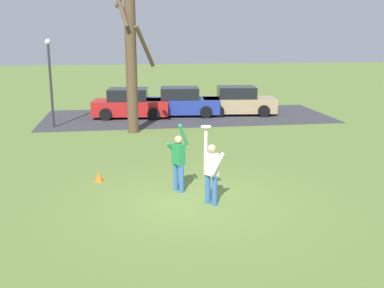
% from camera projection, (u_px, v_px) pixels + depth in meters
% --- Properties ---
extents(ground_plane, '(120.00, 120.00, 0.00)m').
position_uv_depth(ground_plane, '(195.00, 200.00, 12.47)').
color(ground_plane, olive).
extents(person_catcher, '(0.53, 0.59, 2.08)m').
position_uv_depth(person_catcher, '(211.00, 169.00, 11.92)').
color(person_catcher, '#3366B7').
rests_on(person_catcher, ground_plane).
extents(person_defender, '(0.62, 0.66, 2.04)m').
position_uv_depth(person_defender, '(179.00, 159.00, 12.93)').
color(person_defender, '#3366B7').
rests_on(person_defender, ground_plane).
extents(frisbee_disc, '(0.27, 0.27, 0.02)m').
position_uv_depth(frisbee_disc, '(206.00, 127.00, 11.82)').
color(frisbee_disc, white).
rests_on(frisbee_disc, person_catcher).
extents(parked_car_red, '(4.28, 2.39, 1.59)m').
position_uv_depth(parked_car_red, '(130.00, 104.00, 24.82)').
color(parked_car_red, red).
rests_on(parked_car_red, ground_plane).
extents(parked_car_blue, '(4.28, 2.39, 1.59)m').
position_uv_depth(parked_car_blue, '(182.00, 103.00, 25.41)').
color(parked_car_blue, '#233893').
rests_on(parked_car_blue, ground_plane).
extents(parked_car_tan, '(4.28, 2.39, 1.59)m').
position_uv_depth(parked_car_tan, '(238.00, 102.00, 25.77)').
color(parked_car_tan, tan).
rests_on(parked_car_tan, ground_plane).
extents(parking_strip, '(15.73, 6.40, 0.01)m').
position_uv_depth(parking_strip, '(188.00, 116.00, 25.24)').
color(parking_strip, '#38383D').
rests_on(parking_strip, ground_plane).
extents(bare_tree_tall, '(1.79, 1.81, 7.49)m').
position_uv_depth(bare_tree_tall, '(131.00, 59.00, 20.33)').
color(bare_tree_tall, brown).
rests_on(bare_tree_tall, ground_plane).
extents(lamppost_by_lot, '(0.28, 0.28, 4.26)m').
position_uv_depth(lamppost_by_lot, '(50.00, 74.00, 21.69)').
color(lamppost_by_lot, '#2D2D33').
rests_on(lamppost_by_lot, ground_plane).
extents(field_cone_orange, '(0.26, 0.26, 0.32)m').
position_uv_depth(field_cone_orange, '(99.00, 176.00, 13.99)').
color(field_cone_orange, orange).
rests_on(field_cone_orange, ground_plane).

